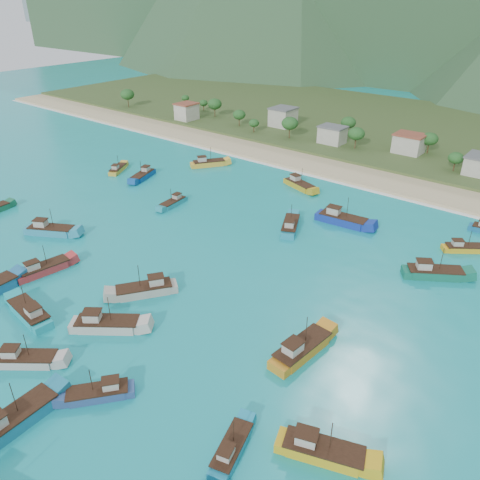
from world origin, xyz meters
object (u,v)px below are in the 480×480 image
Objects in this scene: boat_1 at (25,360)px; boat_28 at (231,449)px; boat_7 at (173,203)px; boat_17 at (30,313)px; boat_25 at (106,325)px; boat_32 at (290,226)px; boat_0 at (301,350)px; boat_2 at (322,451)px; boat_30 at (44,269)px; boat_23 at (146,290)px; boat_31 at (13,422)px; boat_6 at (208,164)px; boat_26 at (99,394)px; boat_11 at (299,185)px; boat_12 at (118,169)px; boat_29 at (143,176)px; boat_21 at (464,249)px; boat_5 at (51,231)px; boat_18 at (342,220)px; boat_19 at (434,273)px.

boat_1 reaches higher than boat_28.
boat_7 is 52.20m from boat_17.
boat_25 is 51.06m from boat_32.
boat_2 is at bearing -44.33° from boat_0.
boat_0 is at bearing 20.81° from boat_30.
boat_31 reaches higher than boat_23.
boat_6 is 98.85m from boat_26.
boat_1 is 88.31m from boat_11.
boat_11 is 73.56m from boat_30.
boat_28 is at bearing -60.29° from boat_12.
boat_11 is at bearing -4.52° from boat_12.
boat_25 is at bearing -146.55° from boat_0.
boat_17 is 1.06× the size of boat_29.
boat_17 reaches higher than boat_12.
boat_2 is at bearing -6.14° from boat_6.
boat_11 is 1.29× the size of boat_21.
boat_25 is 1.00× the size of boat_32.
boat_11 is at bearing -128.32° from boat_7.
boat_6 is 33.54m from boat_11.
boat_29 is (-47.87, 40.84, -0.11)m from boat_23.
boat_5 is (-79.87, 12.35, 0.07)m from boat_2.
boat_28 is (44.91, 1.12, -0.28)m from boat_17.
boat_25 is (13.08, 6.41, 0.04)m from boat_17.
boat_32 is at bearing 136.35° from boat_1.
boat_2 is 1.29× the size of boat_21.
boat_23 is (10.27, 17.51, 0.02)m from boat_17.
boat_30 is (-15.59, -71.89, -0.03)m from boat_11.
boat_6 is at bearing 146.97° from boat_0.
boat_11 reaches higher than boat_12.
boat_29 is at bearing 38.53° from boat_17.
boat_11 reaches higher than boat_30.
boat_26 is (-0.23, -71.51, -0.36)m from boat_18.
boat_18 is (50.87, 47.89, 0.12)m from boat_5.
boat_19 reaches higher than boat_28.
boat_19 reaches higher than boat_21.
boat_19 is at bearing 82.23° from boat_0.
boat_32 is (6.48, 63.95, 0.09)m from boat_1.
boat_17 is at bearing 94.35° from boat_23.
boat_6 reaches higher than boat_11.
boat_18 is 1.15× the size of boat_25.
boat_11 is 52.54m from boat_19.
boat_0 reaches higher than boat_28.
boat_19 is (46.75, -23.98, 0.08)m from boat_11.
boat_5 is at bearing -92.89° from boat_21.
boat_19 is at bearing -100.55° from boat_23.
boat_17 is (29.53, -79.11, 0.01)m from boat_6.
boat_19 is (25.82, -10.42, -0.11)m from boat_18.
boat_31 is at bearing 142.22° from boat_23.
boat_32 is (-34.03, -0.16, -0.08)m from boat_19.
boat_5 reaches higher than boat_32.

